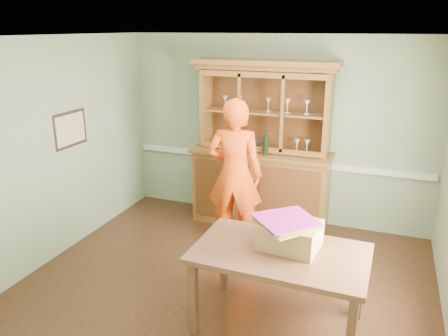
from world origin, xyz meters
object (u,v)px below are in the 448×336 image
at_px(china_hutch, 262,169).
at_px(dining_table, 280,260).
at_px(person, 235,174).
at_px(cardboard_box, 290,235).

height_order(china_hutch, dining_table, china_hutch).
height_order(dining_table, person, person).
xyz_separation_m(china_hutch, person, (-0.13, -0.79, 0.16)).
bearing_deg(dining_table, china_hutch, 111.41).
height_order(china_hutch, cardboard_box, china_hutch).
distance_m(dining_table, person, 1.74).
height_order(china_hutch, person, china_hutch).
relative_size(dining_table, cardboard_box, 2.99).
distance_m(china_hutch, cardboard_box, 2.29).
xyz_separation_m(china_hutch, cardboard_box, (0.88, -2.11, 0.10)).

